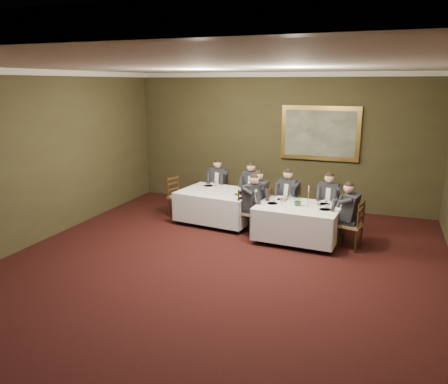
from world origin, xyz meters
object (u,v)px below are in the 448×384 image
Objects in this scene: chair_sec_endleft at (179,205)px; table_second at (218,204)px; diner_sec_endright at (261,207)px; diner_main_endleft at (250,211)px; chair_main_backright at (328,219)px; chair_main_backleft at (288,214)px; diner_main_backright at (328,209)px; diner_sec_backright at (252,195)px; diner_main_backleft at (288,205)px; chair_sec_backright at (252,204)px; chair_main_endleft at (250,221)px; painting at (320,133)px; diner_main_endright at (351,224)px; table_main at (298,220)px; chair_main_endright at (350,235)px; diner_sec_backleft at (218,191)px; centerpiece at (298,200)px; candlestick at (308,198)px; chair_sec_endright at (261,217)px; chair_sec_backleft at (219,199)px.

table_second is at bearing 98.11° from chair_sec_endleft.
diner_main_endleft is at bearing 162.26° from diner_sec_endright.
chair_main_backleft is at bearing -0.43° from chair_main_backright.
diner_main_backright and diner_sec_backright have the same top height.
chair_main_backleft is 0.23m from diner_main_backleft.
chair_main_backright is (0.91, -0.06, 0.00)m from chair_main_backleft.
diner_main_endleft is at bearing 108.83° from chair_sec_backright.
diner_sec_backright reaches higher than chair_main_backleft.
diner_main_backright is at bearing 132.50° from chair_main_endleft.
chair_sec_backright is 1.00× the size of chair_sec_endleft.
diner_main_endleft is at bearing -28.47° from table_second.
table_second is 0.97× the size of painting.
diner_main_endright is at bearing 162.17° from chair_main_backleft.
diner_sec_endright is (-0.93, 0.45, 0.06)m from table_main.
chair_main_backleft reaches higher than table_second.
diner_sec_backleft is at bearing 77.35° from chair_main_endright.
chair_main_backright is 1.00× the size of chair_sec_backright.
chair_sec_endleft is at bearing 4.94° from chair_main_backright.
centerpiece is (1.43, -1.41, 0.38)m from diner_sec_backright.
chair_main_endleft reaches higher than table_main.
chair_main_endleft is 0.23m from diner_main_endleft.
candlestick is at bearing 143.00° from diner_sec_backright.
diner_sec_backleft is at bearing 152.44° from chair_sec_endleft.
diner_sec_backright is at bearing 30.06° from chair_sec_endright.
table_main is 7.07× the size of centerpiece.
chair_sec_endleft is at bearing 172.80° from table_second.
chair_sec_backleft is at bearing -10.73° from diner_main_backright.
chair_sec_endleft is at bearing -150.21° from painting.
diner_main_backright and diner_sec_endright have the same top height.
diner_main_backright is (-0.00, -0.01, 0.23)m from chair_main_backright.
centerpiece is at bearing 129.29° from diner_main_backleft.
chair_sec_endright is 2.23× the size of candlestick.
chair_main_endleft is 0.47m from diner_sec_endright.
diner_sec_backright is at bearing 139.79° from candlestick.
chair_sec_endleft is (-3.13, 0.73, -0.17)m from table_main.
chair_sec_backleft reaches higher than table_second.
table_second is at bearing 166.09° from candlestick.
chair_main_backleft is 0.91m from chair_main_backright.
diner_main_backright is 1.35× the size of chair_sec_backright.
chair_sec_endleft is at bearing 25.40° from diner_sec_backright.
table_main is at bearing 143.09° from chair_sec_backleft.
diner_sec_backright is (0.58, 0.83, 0.06)m from table_second.
candlestick is (2.20, -0.55, 0.48)m from table_second.
chair_main_endleft is 2.15m from diner_main_endright.
candlestick is at bearing 70.68° from diner_main_backright.
diner_main_backleft and diner_main_backright have the same top height.
table_second is at bearing 90.26° from diner_main_endright.
diner_sec_backright is (-2.51, 1.48, 0.23)m from chair_main_endright.
chair_sec_backright is at bearing 55.33° from table_second.
chair_main_backright is at bearing 133.09° from diner_main_endleft.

